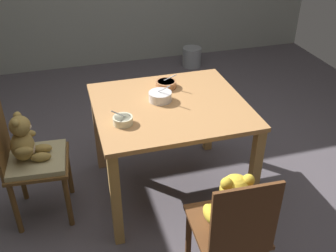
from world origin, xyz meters
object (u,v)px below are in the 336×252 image
(teddy_chair_near_front, at_px, (232,217))
(porridge_bowl_terracotta_far_center, at_px, (166,84))
(dining_table, at_px, (170,118))
(metal_pail, at_px, (192,57))
(teddy_chair_near_left, at_px, (29,153))
(porridge_bowl_white_center, at_px, (160,96))
(porridge_bowl_cream_near_left, at_px, (123,120))

(teddy_chair_near_front, bearing_deg, porridge_bowl_terracotta_far_center, 3.37)
(dining_table, distance_m, metal_pail, 2.39)
(teddy_chair_near_left, bearing_deg, teddy_chair_near_front, -37.79)
(porridge_bowl_terracotta_far_center, relative_size, metal_pail, 0.62)
(teddy_chair_near_front, bearing_deg, dining_table, 6.39)
(dining_table, relative_size, teddy_chair_near_left, 1.21)
(teddy_chair_near_front, bearing_deg, metal_pail, -13.16)
(teddy_chair_near_left, distance_m, porridge_bowl_terracotta_far_center, 1.04)
(porridge_bowl_white_center, bearing_deg, metal_pail, 65.23)
(teddy_chair_near_front, distance_m, metal_pail, 3.20)
(teddy_chair_near_left, distance_m, teddy_chair_near_front, 1.35)
(dining_table, xyz_separation_m, teddy_chair_near_front, (0.06, -0.90, -0.07))
(porridge_bowl_terracotta_far_center, xyz_separation_m, porridge_bowl_cream_near_left, (-0.39, -0.41, 0.00))
(porridge_bowl_cream_near_left, relative_size, metal_pail, 0.55)
(porridge_bowl_cream_near_left, xyz_separation_m, metal_pail, (1.26, 2.31, -0.63))
(teddy_chair_near_left, relative_size, porridge_bowl_terracotta_far_center, 5.58)
(teddy_chair_near_front, bearing_deg, teddy_chair_near_left, 50.26)
(dining_table, height_order, teddy_chair_near_left, teddy_chair_near_left)
(dining_table, height_order, porridge_bowl_terracotta_far_center, porridge_bowl_terracotta_far_center)
(teddy_chair_near_front, relative_size, metal_pail, 3.60)
(dining_table, bearing_deg, porridge_bowl_cream_near_left, -154.97)
(teddy_chair_near_left, height_order, teddy_chair_near_front, teddy_chair_near_front)
(porridge_bowl_cream_near_left, bearing_deg, dining_table, 25.03)
(teddy_chair_near_left, distance_m, porridge_bowl_white_center, 0.92)
(porridge_bowl_white_center, distance_m, metal_pail, 2.38)
(teddy_chair_near_front, height_order, porridge_bowl_white_center, porridge_bowl_white_center)
(dining_table, distance_m, teddy_chair_near_left, 0.95)
(porridge_bowl_white_center, xyz_separation_m, porridge_bowl_cream_near_left, (-0.30, -0.23, -0.01))
(porridge_bowl_white_center, height_order, porridge_bowl_cream_near_left, porridge_bowl_white_center)
(dining_table, distance_m, porridge_bowl_terracotta_far_center, 0.29)
(teddy_chair_near_left, height_order, porridge_bowl_cream_near_left, porridge_bowl_cream_near_left)
(teddy_chair_near_front, xyz_separation_m, porridge_bowl_cream_near_left, (-0.41, 0.74, 0.21))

